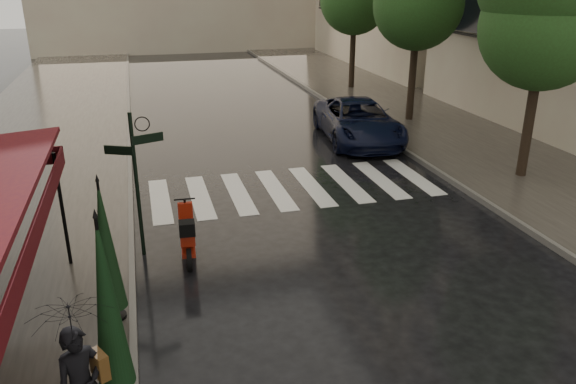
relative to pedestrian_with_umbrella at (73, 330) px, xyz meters
name	(u,v)px	position (x,y,z in m)	size (l,w,h in m)	color
ground	(221,324)	(2.00, 2.20, -1.74)	(120.00, 120.00, 0.00)	black
sidewalk_near	(38,146)	(-2.50, 14.20, -1.68)	(6.00, 60.00, 0.12)	#38332D
sidewalk_far	(426,119)	(12.25, 14.20, -1.68)	(5.50, 60.00, 0.12)	#38332D
curb_near	(129,139)	(0.55, 14.20, -1.67)	(0.12, 60.00, 0.16)	#595651
curb_far	(362,123)	(9.45, 14.20, -1.67)	(0.12, 60.00, 0.16)	#595651
crosswalk	(294,188)	(4.97, 8.20, -1.73)	(7.85, 3.20, 0.01)	silver
signpost	(136,174)	(0.80, 5.20, 0.09)	(1.17, 0.29, 3.10)	black
pedestrian_with_umbrella	(73,330)	(0.00, 0.00, 0.00)	(1.32, 1.32, 2.44)	black
scooter	(187,236)	(1.71, 4.78, -1.23)	(0.46, 1.69, 1.11)	black
parked_car	(358,121)	(8.48, 12.21, -1.02)	(2.39, 5.19, 1.44)	black
parasol_front	(107,303)	(0.35, 0.70, -0.12)	(0.50, 0.50, 2.79)	black
parasol_back	(106,246)	(0.25, 2.70, -0.25)	(0.48, 0.48, 2.55)	black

